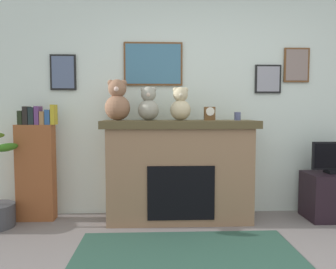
{
  "coord_description": "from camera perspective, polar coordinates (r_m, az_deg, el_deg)",
  "views": [
    {
      "loc": [
        -0.59,
        -1.76,
        1.18
      ],
      "look_at": [
        -0.44,
        1.69,
        0.93
      ],
      "focal_mm": 34.45,
      "sensor_mm": 36.0,
      "label": 1
    }
  ],
  "objects": [
    {
      "name": "tv_stand",
      "position": [
        4.04,
        27.38,
        -9.63
      ],
      "size": [
        0.63,
        0.4,
        0.51
      ],
      "primitive_type": "cube",
      "color": "black",
      "rests_on": "ground_plane"
    },
    {
      "name": "area_rug",
      "position": [
        2.79,
        3.5,
        -20.81
      ],
      "size": [
        1.88,
        1.1,
        0.01
      ],
      "primitive_type": "cube",
      "color": "#28493C",
      "rests_on": "ground_plane"
    },
    {
      "name": "back_wall",
      "position": [
        3.81,
        6.5,
        5.9
      ],
      "size": [
        5.2,
        0.15,
        2.6
      ],
      "color": "silver",
      "rests_on": "ground_plane"
    },
    {
      "name": "teddy_bear_tan",
      "position": [
        3.44,
        2.22,
        5.18
      ],
      "size": [
        0.22,
        0.22,
        0.36
      ],
      "color": "beige",
      "rests_on": "fireplace"
    },
    {
      "name": "teddy_bear_brown",
      "position": [
        3.43,
        -3.48,
        5.19
      ],
      "size": [
        0.22,
        0.22,
        0.36
      ],
      "color": "gray",
      "rests_on": "fireplace"
    },
    {
      "name": "television",
      "position": [
        3.97,
        27.58,
        -3.77
      ],
      "size": [
        0.53,
        0.14,
        0.35
      ],
      "color": "black",
      "rests_on": "tv_stand"
    },
    {
      "name": "bookshelf",
      "position": [
        3.78,
        -22.29,
        -5.24
      ],
      "size": [
        0.42,
        0.16,
        1.25
      ],
      "color": "brown",
      "rests_on": "ground_plane"
    },
    {
      "name": "mantel_clock",
      "position": [
        3.48,
        7.4,
        3.7
      ],
      "size": [
        0.11,
        0.08,
        0.14
      ],
      "color": "brown",
      "rests_on": "fireplace"
    },
    {
      "name": "fireplace",
      "position": [
        3.52,
        2.0,
        -6.26
      ],
      "size": [
        1.64,
        0.56,
        1.09
      ],
      "color": "#8E6A4D",
      "rests_on": "ground_plane"
    },
    {
      "name": "teddy_bear_cream",
      "position": [
        3.46,
        -8.94,
        5.7
      ],
      "size": [
        0.27,
        0.27,
        0.43
      ],
      "color": "#8E6249",
      "rests_on": "fireplace"
    },
    {
      "name": "candle_jar",
      "position": [
        3.55,
        12.19,
        3.18
      ],
      "size": [
        0.07,
        0.07,
        0.09
      ],
      "primitive_type": "cylinder",
      "color": "#4C517A",
      "rests_on": "fireplace"
    }
  ]
}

